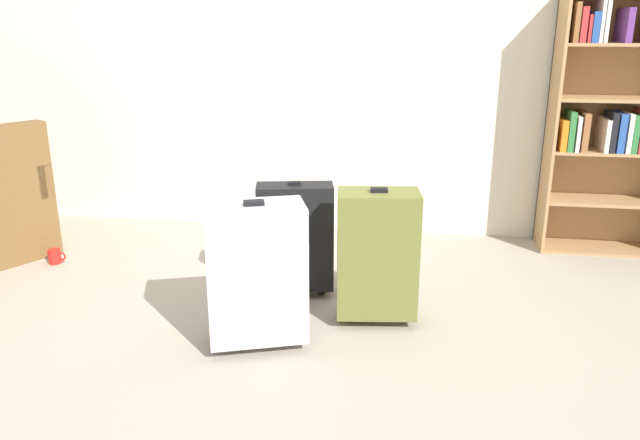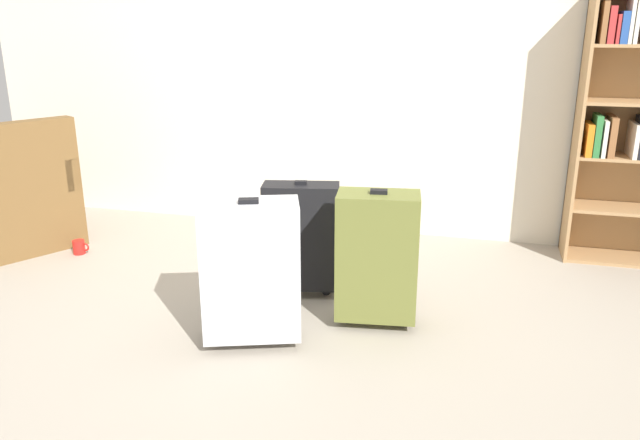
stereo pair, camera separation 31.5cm
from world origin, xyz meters
name	(u,v)px [view 2 (the right image)]	position (x,y,z in m)	size (l,w,h in m)	color
ground_plane	(265,346)	(0.00, 0.00, 0.00)	(10.10, 10.10, 0.00)	#9E9384
back_wall	(351,52)	(0.00, 1.92, 1.30)	(5.77, 0.10, 2.60)	beige
armchair	(15,202)	(-2.14, 0.92, 0.32)	(0.96, 0.96, 0.90)	brown
mug	(79,247)	(-1.64, 0.88, 0.05)	(0.12, 0.08, 0.10)	red
suitcase_silver	(251,270)	(-0.07, 0.03, 0.38)	(0.52, 0.40, 0.73)	#B7BABF
suitcase_olive	(377,256)	(0.48, 0.37, 0.38)	(0.43, 0.28, 0.72)	brown
suitcase_black	(301,236)	(0.00, 0.64, 0.35)	(0.45, 0.26, 0.67)	black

